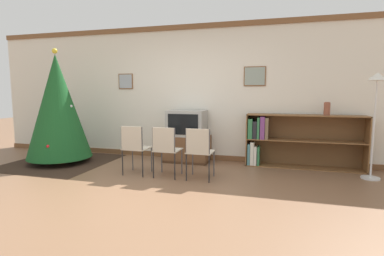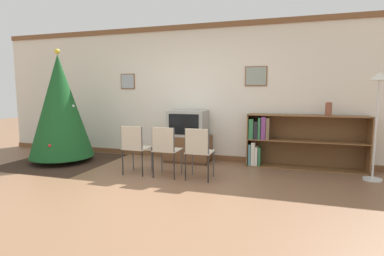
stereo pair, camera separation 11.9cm
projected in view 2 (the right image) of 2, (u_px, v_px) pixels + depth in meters
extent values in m
plane|color=brown|center=(140.00, 195.00, 4.01)|extent=(24.00, 24.00, 0.00)
cube|color=silver|center=(192.00, 93.00, 6.10)|extent=(9.12, 0.08, 2.70)
cube|color=brown|center=(192.00, 26.00, 5.89)|extent=(9.12, 0.03, 0.10)
cube|color=brown|center=(192.00, 156.00, 6.20)|extent=(9.12, 0.03, 0.10)
cube|color=brown|center=(128.00, 81.00, 6.45)|extent=(0.33, 0.02, 0.33)
cube|color=#9EA8B2|center=(127.00, 81.00, 6.44)|extent=(0.29, 0.01, 0.29)
cube|color=brown|center=(256.00, 76.00, 5.64)|extent=(0.41, 0.02, 0.37)
cube|color=gray|center=(256.00, 76.00, 5.63)|extent=(0.37, 0.01, 0.33)
cube|color=#332319|center=(63.00, 161.00, 5.92)|extent=(1.83, 1.93, 0.01)
cylinder|color=maroon|center=(63.00, 159.00, 5.91)|extent=(0.36, 0.36, 0.10)
cone|color=#195123|center=(60.00, 106.00, 5.78)|extent=(1.20, 1.20, 1.97)
sphere|color=yellow|center=(57.00, 51.00, 5.66)|extent=(0.10, 0.10, 0.10)
sphere|color=red|center=(50.00, 146.00, 5.37)|extent=(0.06, 0.06, 0.06)
sphere|color=#1E4CB2|center=(37.00, 136.00, 5.83)|extent=(0.04, 0.04, 0.04)
sphere|color=gold|center=(78.00, 121.00, 6.15)|extent=(0.06, 0.06, 0.06)
sphere|color=silver|center=(73.00, 106.00, 5.71)|extent=(0.06, 0.06, 0.06)
sphere|color=#1E4CB2|center=(44.00, 124.00, 5.93)|extent=(0.06, 0.06, 0.06)
cube|color=#4C311E|center=(188.00, 160.00, 5.93)|extent=(0.84, 0.52, 0.05)
cube|color=brown|center=(188.00, 147.00, 5.90)|extent=(0.88, 0.54, 0.47)
cube|color=#9E9E99|center=(188.00, 123.00, 5.84)|extent=(0.72, 0.52, 0.50)
cube|color=black|center=(184.00, 124.00, 5.59)|extent=(0.59, 0.01, 0.39)
cube|color=#BCB29E|center=(137.00, 148.00, 5.03)|extent=(0.40, 0.40, 0.02)
cube|color=#BCB29E|center=(131.00, 138.00, 4.83)|extent=(0.35, 0.01, 0.38)
cylinder|color=#4C4C51|center=(133.00, 158.00, 5.28)|extent=(0.02, 0.02, 0.42)
cylinder|color=#4C4C51|center=(152.00, 159.00, 5.18)|extent=(0.02, 0.02, 0.42)
cylinder|color=#4C4C51|center=(123.00, 162.00, 4.94)|extent=(0.02, 0.02, 0.42)
cylinder|color=#4C4C51|center=(142.00, 164.00, 4.83)|extent=(0.02, 0.02, 0.42)
cylinder|color=#4C4C51|center=(122.00, 151.00, 4.92)|extent=(0.02, 0.02, 0.82)
cylinder|color=#4C4C51|center=(142.00, 152.00, 4.81)|extent=(0.02, 0.02, 0.82)
cube|color=#BCB29E|center=(168.00, 150.00, 4.87)|extent=(0.40, 0.40, 0.02)
cube|color=#BCB29E|center=(163.00, 140.00, 4.66)|extent=(0.35, 0.01, 0.38)
cylinder|color=#4C4C51|center=(162.00, 160.00, 5.12)|extent=(0.02, 0.02, 0.42)
cylinder|color=#4C4C51|center=(182.00, 161.00, 5.01)|extent=(0.02, 0.02, 0.42)
cylinder|color=#4C4C51|center=(153.00, 165.00, 4.78)|extent=(0.02, 0.02, 0.42)
cylinder|color=#4C4C51|center=(174.00, 166.00, 4.67)|extent=(0.02, 0.02, 0.42)
cylinder|color=#4C4C51|center=(153.00, 153.00, 4.75)|extent=(0.02, 0.02, 0.82)
cylinder|color=#4C4C51|center=(174.00, 154.00, 4.65)|extent=(0.02, 0.02, 0.82)
cube|color=#BCB29E|center=(200.00, 152.00, 4.71)|extent=(0.40, 0.40, 0.02)
cube|color=#BCB29E|center=(197.00, 141.00, 4.50)|extent=(0.35, 0.01, 0.38)
cylinder|color=#4C4C51|center=(192.00, 162.00, 4.96)|extent=(0.02, 0.02, 0.42)
cylinder|color=#4C4C51|center=(214.00, 164.00, 4.85)|extent=(0.02, 0.02, 0.42)
cylinder|color=#4C4C51|center=(186.00, 167.00, 4.62)|extent=(0.02, 0.02, 0.42)
cylinder|color=#4C4C51|center=(208.00, 169.00, 4.51)|extent=(0.02, 0.02, 0.42)
cylinder|color=#4C4C51|center=(186.00, 155.00, 4.59)|extent=(0.02, 0.02, 0.82)
cylinder|color=#4C4C51|center=(208.00, 156.00, 4.49)|extent=(0.02, 0.02, 0.82)
cube|color=brown|center=(248.00, 139.00, 5.63)|extent=(0.02, 0.36, 0.96)
cube|color=brown|center=(369.00, 145.00, 5.03)|extent=(0.02, 0.36, 0.96)
cube|color=brown|center=(307.00, 116.00, 5.27)|extent=(2.04, 0.36, 0.02)
cube|color=brown|center=(304.00, 168.00, 5.39)|extent=(2.04, 0.36, 0.02)
cube|color=brown|center=(305.00, 141.00, 5.33)|extent=(2.00, 0.36, 0.02)
cube|color=brown|center=(305.00, 140.00, 5.50)|extent=(2.04, 0.01, 0.96)
cube|color=teal|center=(250.00, 154.00, 5.58)|extent=(0.04, 0.21, 0.39)
cube|color=silver|center=(253.00, 153.00, 5.58)|extent=(0.06, 0.26, 0.43)
cube|color=silver|center=(256.00, 156.00, 5.57)|extent=(0.05, 0.25, 0.34)
cube|color=#337547|center=(260.00, 156.00, 5.56)|extent=(0.04, 0.27, 0.34)
cube|color=#337547|center=(251.00, 129.00, 5.54)|extent=(0.08, 0.25, 0.37)
cube|color=#232328|center=(256.00, 130.00, 5.53)|extent=(0.07, 0.28, 0.32)
cube|color=#337547|center=(260.00, 128.00, 5.50)|extent=(0.04, 0.27, 0.40)
cube|color=#7A3D7F|center=(264.00, 128.00, 5.49)|extent=(0.08, 0.29, 0.41)
cube|color=#756047|center=(268.00, 129.00, 5.43)|extent=(0.06, 0.22, 0.39)
cylinder|color=brown|center=(329.00, 109.00, 5.11)|extent=(0.11, 0.11, 0.22)
torus|color=brown|center=(329.00, 103.00, 5.10)|extent=(0.09, 0.09, 0.02)
cylinder|color=silver|center=(372.00, 179.00, 4.68)|extent=(0.28, 0.28, 0.03)
cylinder|color=silver|center=(376.00, 130.00, 4.58)|extent=(0.03, 0.03, 1.52)
cone|color=white|center=(380.00, 76.00, 4.49)|extent=(0.28, 0.28, 0.12)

